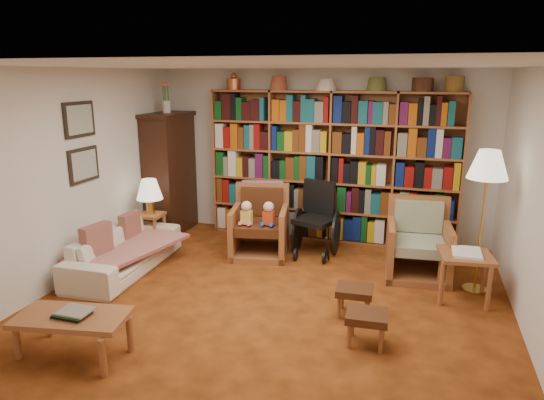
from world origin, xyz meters
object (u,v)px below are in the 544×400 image
at_px(sofa, 124,250).
at_px(wheelchair, 317,221).
at_px(footstool_b, 367,318).
at_px(floor_lamp, 488,170).
at_px(armchair_sage, 418,246).
at_px(side_table_papers, 465,260).
at_px(side_table_lamp, 152,224).
at_px(footstool_a, 354,292).
at_px(armchair_leather, 262,225).
at_px(coffee_table, 72,320).

height_order(sofa, wheelchair, wheelchair).
bearing_deg(sofa, footstool_b, -107.94).
height_order(wheelchair, floor_lamp, floor_lamp).
height_order(floor_lamp, footstool_b, floor_lamp).
xyz_separation_m(sofa, footstool_b, (3.13, -0.87, -0.00)).
height_order(armchair_sage, side_table_papers, armchair_sage).
relative_size(side_table_lamp, footstool_a, 1.34).
height_order(side_table_lamp, side_table_papers, side_table_papers).
xyz_separation_m(sofa, side_table_lamp, (-0.10, 0.83, 0.09)).
bearing_deg(sofa, armchair_leather, -54.83).
relative_size(armchair_sage, footstool_b, 2.41).
xyz_separation_m(armchair_sage, coffee_table, (-2.87, -2.81, -0.02)).
bearing_deg(footstool_b, wheelchair, 113.01).
relative_size(armchair_leather, armchair_sage, 1.02).
xyz_separation_m(armchair_leather, coffee_table, (-0.78, -2.94, -0.05)).
distance_m(sofa, side_table_papers, 4.07).
bearing_deg(sofa, coffee_table, -161.70).
bearing_deg(armchair_leather, side_table_papers, -15.86).
relative_size(armchair_leather, floor_lamp, 0.59).
bearing_deg(wheelchair, armchair_sage, -14.71).
height_order(footstool_a, coffee_table, coffee_table).
bearing_deg(side_table_papers, footstool_b, -125.79).
height_order(side_table_lamp, coffee_table, side_table_lamp).
bearing_deg(coffee_table, side_table_lamp, 106.50).
distance_m(footstool_a, coffee_table, 2.70).
bearing_deg(side_table_lamp, armchair_leather, 10.49).
relative_size(footstool_a, coffee_table, 0.37).
relative_size(wheelchair, footstool_a, 2.63).
xyz_separation_m(wheelchair, coffee_table, (-1.50, -3.17, -0.12)).
xyz_separation_m(armchair_leather, side_table_papers, (2.58, -0.73, 0.06)).
bearing_deg(footstool_a, coffee_table, -147.05).
distance_m(armchair_leather, footstool_a, 2.09).
bearing_deg(side_table_lamp, armchair_sage, 2.56).
xyz_separation_m(wheelchair, footstool_b, (0.95, -2.23, -0.19)).
distance_m(armchair_sage, coffee_table, 4.01).
xyz_separation_m(sofa, armchair_leather, (1.46, 1.12, 0.13)).
distance_m(wheelchair, side_table_papers, 2.09).
bearing_deg(side_table_papers, armchair_leather, 164.14).
bearing_deg(sofa, floor_lamp, -83.44).
height_order(armchair_sage, floor_lamp, floor_lamp).
bearing_deg(coffee_table, footstool_a, 32.95).
relative_size(wheelchair, footstool_b, 2.56).
xyz_separation_m(floor_lamp, footstool_a, (-1.25, -1.01, -1.16)).
distance_m(floor_lamp, coffee_table, 4.43).
height_order(wheelchair, coffee_table, wheelchair).
bearing_deg(armchair_leather, coffee_table, -104.83).
xyz_separation_m(side_table_papers, coffee_table, (-3.36, -2.20, -0.11)).
bearing_deg(coffee_table, armchair_leather, 75.17).
distance_m(side_table_lamp, side_table_papers, 4.17).
relative_size(wheelchair, coffee_table, 0.96).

